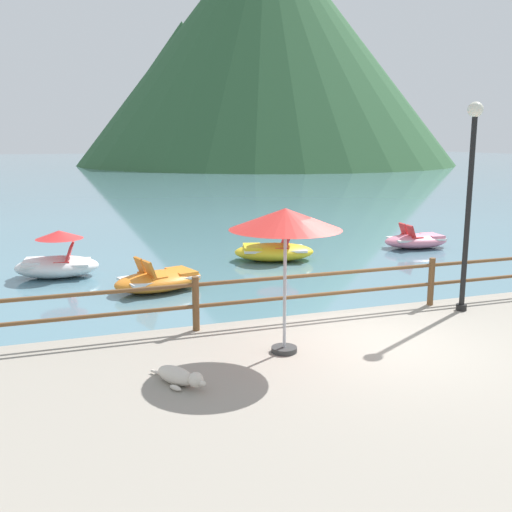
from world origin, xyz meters
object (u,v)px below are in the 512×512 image
beach_umbrella (285,221)px  pedal_boat_2 (416,240)px  pedal_boat_4 (274,247)px  pedal_boat_0 (159,280)px  pedal_boat_3 (57,261)px  dog_resting (179,376)px  lamp_post (470,187)px

beach_umbrella → pedal_boat_2: beach_umbrella is taller
pedal_boat_2 → pedal_boat_4: pedal_boat_4 is taller
pedal_boat_0 → pedal_boat_3: size_ratio=1.08×
pedal_boat_0 → pedal_boat_2: bearing=16.8°
beach_umbrella → dog_resting: beach_umbrella is taller
pedal_boat_4 → pedal_boat_0: bearing=-148.4°
lamp_post → dog_resting: size_ratio=4.03×
pedal_boat_0 → pedal_boat_4: 4.63m
dog_resting → pedal_boat_3: (-1.42, 8.90, -0.09)m
lamp_post → pedal_boat_4: (-1.01, 7.38, -2.35)m
beach_umbrella → pedal_boat_0: (-0.89, 5.90, -2.19)m
lamp_post → pedal_boat_2: lamp_post is taller
pedal_boat_3 → pedal_boat_4: pedal_boat_3 is taller
beach_umbrella → pedal_boat_3: (-3.21, 8.21, -2.01)m
lamp_post → beach_umbrella: size_ratio=1.74×
beach_umbrella → pedal_boat_0: bearing=98.6°
lamp_post → pedal_boat_0: bearing=135.1°
beach_umbrella → pedal_boat_3: beach_umbrella is taller
lamp_post → pedal_boat_0: lamp_post is taller
beach_umbrella → pedal_boat_0: beach_umbrella is taller
dog_resting → pedal_boat_4: 10.25m
pedal_boat_0 → pedal_boat_2: size_ratio=1.08×
pedal_boat_0 → beach_umbrella: bearing=-81.4°
beach_umbrella → pedal_boat_0: 6.36m
beach_umbrella → pedal_boat_4: 9.10m
beach_umbrella → pedal_boat_3: 9.04m
pedal_boat_0 → dog_resting: bearing=-97.8°
pedal_boat_2 → pedal_boat_4: (-5.29, -0.35, 0.16)m
lamp_post → pedal_boat_2: (4.28, 7.73, -2.50)m
lamp_post → dog_resting: lamp_post is taller
beach_umbrella → dog_resting: (-1.80, -0.69, -1.92)m
lamp_post → pedal_boat_4: size_ratio=1.46×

